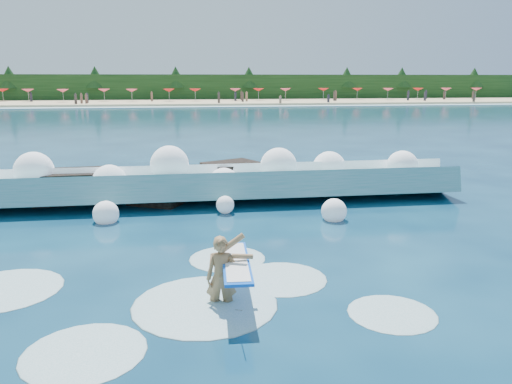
% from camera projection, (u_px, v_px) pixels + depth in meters
% --- Properties ---
extents(ground, '(200.00, 200.00, 0.00)m').
position_uv_depth(ground, '(205.00, 264.00, 11.49)').
color(ground, '#082641').
rests_on(ground, ground).
extents(beach, '(140.00, 20.00, 0.40)m').
position_uv_depth(beach, '(182.00, 102.00, 86.64)').
color(beach, tan).
rests_on(beach, ground).
extents(wet_band, '(140.00, 5.00, 0.08)m').
position_uv_depth(wet_band, '(182.00, 107.00, 76.07)').
color(wet_band, silver).
rests_on(wet_band, ground).
extents(treeline, '(140.00, 4.00, 5.00)m').
position_uv_depth(treeline, '(181.00, 88.00, 95.77)').
color(treeline, black).
rests_on(treeline, ground).
extents(breaking_wave, '(17.94, 2.80, 1.55)m').
position_uv_depth(breaking_wave, '(201.00, 185.00, 17.47)').
color(breaking_wave, teal).
rests_on(breaking_wave, ground).
extents(rock_cluster, '(8.11, 3.32, 1.34)m').
position_uv_depth(rock_cluster, '(148.00, 186.00, 17.74)').
color(rock_cluster, black).
rests_on(rock_cluster, ground).
extents(surfer_with_board, '(0.91, 2.82, 1.61)m').
position_uv_depth(surfer_with_board, '(225.00, 275.00, 9.32)').
color(surfer_with_board, '#966E46').
rests_on(surfer_with_board, ground).
extents(wave_spray, '(15.34, 4.65, 2.04)m').
position_uv_depth(wave_spray, '(199.00, 174.00, 17.17)').
color(wave_spray, white).
rests_on(wave_spray, ground).
extents(surf_foam, '(9.27, 5.70, 0.14)m').
position_uv_depth(surf_foam, '(176.00, 298.00, 9.72)').
color(surf_foam, silver).
rests_on(surf_foam, ground).
extents(beach_umbrellas, '(113.03, 6.41, 0.50)m').
position_uv_depth(beach_umbrellas, '(184.00, 90.00, 87.72)').
color(beach_umbrellas, red).
rests_on(beach_umbrellas, ground).
extents(beachgoers, '(107.95, 13.29, 1.93)m').
position_uv_depth(beachgoers, '(219.00, 97.00, 85.57)').
color(beachgoers, '#3F332D').
rests_on(beachgoers, ground).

